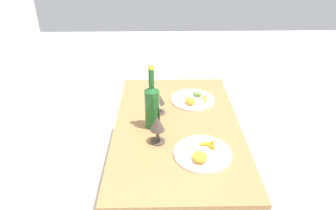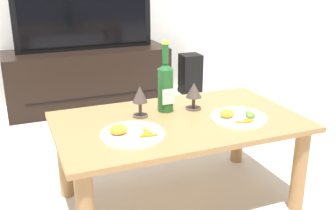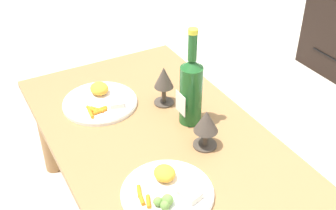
# 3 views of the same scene
# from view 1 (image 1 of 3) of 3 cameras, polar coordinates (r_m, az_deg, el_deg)

# --- Properties ---
(ground_plane) EXTENTS (6.40, 6.40, 0.00)m
(ground_plane) POSITION_cam_1_polar(r_m,az_deg,el_deg) (1.97, 1.52, -14.39)
(ground_plane) COLOR beige
(dining_table) EXTENTS (1.14, 0.68, 0.44)m
(dining_table) POSITION_cam_1_polar(r_m,az_deg,el_deg) (1.73, 1.68, -5.74)
(dining_table) COLOR #9E7042
(dining_table) RESTS_ON ground_plane
(wine_bottle) EXTENTS (0.08, 0.08, 0.35)m
(wine_bottle) POSITION_cam_1_polar(r_m,az_deg,el_deg) (1.60, -2.93, 0.07)
(wine_bottle) COLOR #1E5923
(wine_bottle) RESTS_ON dining_table
(goblet_left) EXTENTS (0.07, 0.07, 0.15)m
(goblet_left) POSITION_cam_1_polar(r_m,az_deg,el_deg) (1.50, -1.96, -3.68)
(goblet_left) COLOR #473D33
(goblet_left) RESTS_ON dining_table
(goblet_right) EXTENTS (0.08, 0.08, 0.14)m
(goblet_right) POSITION_cam_1_polar(r_m,az_deg,el_deg) (1.75, -1.87, 1.14)
(goblet_right) COLOR #473D33
(goblet_right) RESTS_ON dining_table
(dinner_plate_left) EXTENTS (0.27, 0.27, 0.05)m
(dinner_plate_left) POSITION_cam_1_polar(r_m,az_deg,el_deg) (1.48, 6.26, -8.76)
(dinner_plate_left) COLOR white
(dinner_plate_left) RESTS_ON dining_table
(dinner_plate_right) EXTENTS (0.27, 0.27, 0.05)m
(dinner_plate_right) POSITION_cam_1_polar(r_m,az_deg,el_deg) (1.91, 4.51, 1.06)
(dinner_plate_right) COLOR white
(dinner_plate_right) RESTS_ON dining_table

